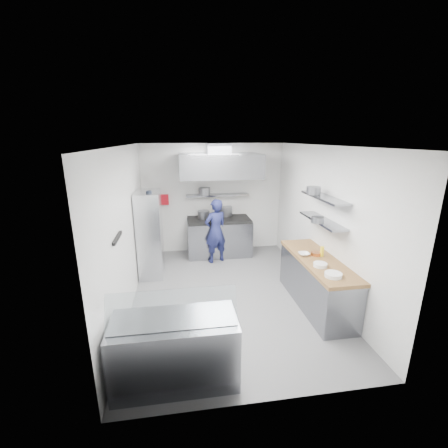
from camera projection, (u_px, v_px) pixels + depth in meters
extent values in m
plane|color=#535355|center=(229.00, 294.00, 5.82)|extent=(5.00, 5.00, 0.00)
plane|color=silver|center=(229.00, 146.00, 5.04)|extent=(5.00, 5.00, 0.00)
cube|color=white|center=(213.00, 199.00, 7.81)|extent=(3.60, 2.80, 0.02)
cube|color=white|center=(270.00, 293.00, 3.06)|extent=(3.60, 2.80, 0.02)
cube|color=white|center=(126.00, 230.00, 5.17)|extent=(2.80, 5.00, 0.02)
cube|color=white|center=(322.00, 221.00, 5.70)|extent=(2.80, 5.00, 0.02)
cube|color=gray|center=(219.00, 238.00, 7.71)|extent=(1.60, 0.80, 0.90)
cube|color=black|center=(219.00, 220.00, 7.57)|extent=(1.57, 0.78, 0.06)
cylinder|color=slate|center=(204.00, 215.00, 7.56)|extent=(0.30, 0.30, 0.20)
cylinder|color=slate|center=(225.00, 211.00, 7.83)|extent=(0.38, 0.38, 0.24)
cube|color=gray|center=(218.00, 195.00, 7.64)|extent=(1.60, 0.30, 0.04)
cylinder|color=slate|center=(204.00, 191.00, 7.53)|extent=(0.29, 0.29, 0.18)
cube|color=gray|center=(220.00, 165.00, 7.03)|extent=(1.90, 1.15, 0.55)
cube|color=slate|center=(218.00, 148.00, 7.13)|extent=(0.55, 0.55, 0.24)
cube|color=#B50E1B|center=(164.00, 200.00, 7.56)|extent=(0.22, 0.10, 0.26)
imported|color=#191D4C|center=(216.00, 231.00, 7.15)|extent=(0.67, 0.57, 1.56)
cube|color=silver|center=(150.00, 234.00, 6.49)|extent=(0.50, 0.90, 1.85)
cube|color=white|center=(150.00, 241.00, 6.39)|extent=(0.16, 0.20, 0.18)
cube|color=yellow|center=(149.00, 216.00, 6.45)|extent=(0.12, 0.16, 0.14)
cylinder|color=black|center=(149.00, 195.00, 6.09)|extent=(0.12, 0.12, 0.18)
cube|color=black|center=(117.00, 238.00, 4.28)|extent=(0.04, 0.55, 0.05)
cube|color=gray|center=(316.00, 283.00, 5.35)|extent=(0.62, 2.00, 0.84)
cube|color=olive|center=(318.00, 260.00, 5.23)|extent=(0.65, 2.04, 0.06)
cylinder|color=white|center=(333.00, 275.00, 4.53)|extent=(0.26, 0.26, 0.06)
cylinder|color=white|center=(320.00, 265.00, 4.89)|extent=(0.22, 0.22, 0.06)
cylinder|color=#C97138|center=(316.00, 254.00, 5.36)|extent=(0.18, 0.18, 0.06)
cylinder|color=yellow|center=(322.00, 251.00, 5.30)|extent=(0.07, 0.07, 0.18)
imported|color=white|center=(304.00, 254.00, 5.36)|extent=(0.20, 0.20, 0.05)
cube|color=gray|center=(322.00, 221.00, 5.36)|extent=(0.30, 1.30, 0.04)
cube|color=gray|center=(324.00, 198.00, 5.24)|extent=(0.30, 1.30, 0.04)
cylinder|color=slate|center=(318.00, 220.00, 5.14)|extent=(0.22, 0.22, 0.10)
cylinder|color=slate|center=(313.00, 190.00, 5.41)|extent=(0.26, 0.26, 0.14)
cube|color=gray|center=(175.00, 350.00, 3.66)|extent=(1.50, 0.70, 0.85)
cube|color=silver|center=(173.00, 309.00, 3.37)|extent=(1.47, 0.19, 0.42)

